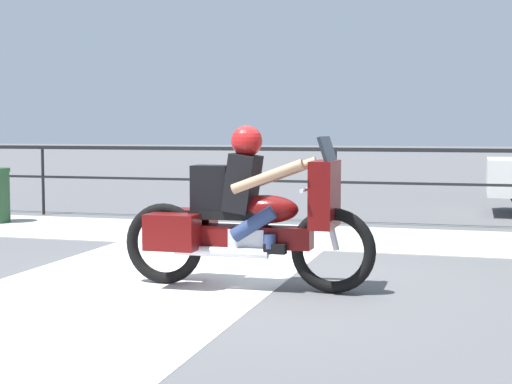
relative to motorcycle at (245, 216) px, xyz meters
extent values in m
plane|color=#565659|center=(-0.05, 0.17, -0.68)|extent=(120.00, 120.00, 0.00)
cube|color=#B7B2A8|center=(-0.05, 3.57, -0.68)|extent=(44.00, 2.40, 0.01)
cube|color=silver|center=(-1.08, -0.03, -0.68)|extent=(2.74, 6.00, 0.01)
cube|color=black|center=(-0.05, 5.08, 0.48)|extent=(36.00, 0.04, 0.06)
cube|color=black|center=(-0.05, 5.08, -0.02)|extent=(36.00, 0.03, 0.04)
cylinder|color=black|center=(-5.15, 5.08, -0.08)|extent=(0.05, 0.05, 1.19)
cylinder|color=black|center=(-0.05, 5.08, -0.08)|extent=(0.05, 0.05, 1.19)
torus|color=black|center=(0.83, 0.00, -0.29)|extent=(0.78, 0.11, 0.78)
torus|color=black|center=(-0.81, 0.00, -0.29)|extent=(0.78, 0.11, 0.78)
cube|color=#5B0C0C|center=(0.01, 0.00, -0.19)|extent=(1.24, 0.22, 0.20)
cube|color=silver|center=(0.04, 0.00, -0.24)|extent=(0.34, 0.26, 0.26)
ellipsoid|color=#5B0C0C|center=(0.20, 0.00, 0.07)|extent=(0.60, 0.30, 0.26)
cube|color=black|center=(-0.16, 0.00, 0.01)|extent=(0.72, 0.28, 0.08)
cube|color=#5B0C0C|center=(0.75, 0.00, 0.22)|extent=(0.20, 0.56, 0.60)
cube|color=#1E232B|center=(0.77, 0.00, 0.62)|extent=(0.10, 0.47, 0.24)
cylinder|color=silver|center=(0.61, 0.00, 0.27)|extent=(0.04, 0.70, 0.04)
cylinder|color=silver|center=(-0.19, -0.16, -0.32)|extent=(0.90, 0.09, 0.09)
cube|color=#5B0C0C|center=(-0.63, -0.24, -0.14)|extent=(0.48, 0.28, 0.33)
cube|color=#5B0C0C|center=(-0.63, 0.24, -0.14)|extent=(0.48, 0.28, 0.33)
cylinder|color=silver|center=(0.80, 0.00, -0.04)|extent=(0.18, 0.06, 0.51)
cube|color=black|center=(-0.03, 0.00, 0.30)|extent=(0.31, 0.36, 0.56)
sphere|color=tan|center=(0.01, 0.00, 0.67)|extent=(0.23, 0.23, 0.23)
sphere|color=#B21919|center=(0.01, 0.00, 0.69)|extent=(0.29, 0.29, 0.29)
cylinder|color=navy|center=(0.12, -0.15, -0.05)|extent=(0.44, 0.13, 0.34)
cylinder|color=navy|center=(0.27, -0.15, -0.21)|extent=(0.11, 0.11, 0.13)
cube|color=black|center=(0.32, -0.15, -0.27)|extent=(0.20, 0.10, 0.09)
cylinder|color=navy|center=(0.12, 0.15, -0.05)|extent=(0.44, 0.13, 0.34)
cylinder|color=navy|center=(0.27, 0.15, -0.21)|extent=(0.11, 0.11, 0.13)
cube|color=black|center=(0.32, 0.15, -0.27)|extent=(0.20, 0.10, 0.09)
cylinder|color=tan|center=(0.29, -0.30, 0.38)|extent=(0.66, 0.09, 0.32)
cylinder|color=tan|center=(0.29, 0.30, 0.38)|extent=(0.66, 0.09, 0.32)
cube|color=black|center=(-0.33, 0.00, 0.25)|extent=(0.35, 0.26, 0.43)
camera|label=1|loc=(2.04, -6.92, 0.81)|focal=55.00mm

